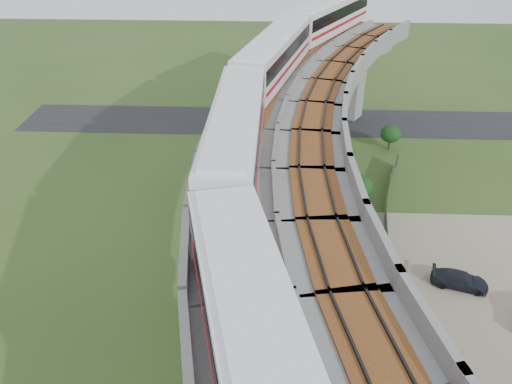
% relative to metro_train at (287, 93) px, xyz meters
% --- Properties ---
extents(ground, '(160.00, 160.00, 0.00)m').
position_rel_metro_train_xyz_m(ground, '(-0.75, -6.94, -12.31)').
color(ground, '#365020').
rests_on(ground, ground).
extents(dirt_lot, '(18.00, 26.00, 0.04)m').
position_rel_metro_train_xyz_m(dirt_lot, '(13.25, -8.94, -12.29)').
color(dirt_lot, gray).
rests_on(dirt_lot, ground).
extents(asphalt_road, '(60.00, 8.00, 0.03)m').
position_rel_metro_train_xyz_m(asphalt_road, '(-0.75, 23.06, -12.29)').
color(asphalt_road, '#232326').
rests_on(asphalt_road, ground).
extents(viaduct, '(19.58, 73.98, 11.40)m').
position_rel_metro_train_xyz_m(viaduct, '(3.09, -6.94, -3.26)').
color(viaduct, '#99968E').
rests_on(viaduct, ground).
extents(metro_train, '(14.02, 60.89, 3.64)m').
position_rel_metro_train_xyz_m(metro_train, '(0.00, 0.00, 0.00)').
color(metro_train, white).
rests_on(metro_train, ground).
extents(fence, '(3.87, 38.73, 1.50)m').
position_rel_metro_train_xyz_m(fence, '(9.00, -6.94, -11.56)').
color(fence, '#2D382D').
rests_on(fence, ground).
extents(tree_0, '(2.15, 2.15, 2.72)m').
position_rel_metro_train_xyz_m(tree_0, '(11.42, 16.31, -10.51)').
color(tree_0, '#382314').
rests_on(tree_0, ground).
extents(tree_1, '(2.42, 2.42, 2.77)m').
position_rel_metro_train_xyz_m(tree_1, '(6.71, 5.48, -10.57)').
color(tree_1, '#382314').
rests_on(tree_1, ground).
extents(tree_2, '(2.22, 2.22, 2.73)m').
position_rel_metro_train_xyz_m(tree_2, '(5.94, -3.49, -10.53)').
color(tree_2, '#382314').
rests_on(tree_2, ground).
extents(tree_3, '(2.91, 2.91, 3.59)m').
position_rel_metro_train_xyz_m(tree_3, '(5.63, -11.64, -9.96)').
color(tree_3, '#382314').
rests_on(tree_3, ground).
extents(car_dark, '(4.16, 2.55, 1.13)m').
position_rel_metro_train_xyz_m(car_dark, '(12.48, -4.97, -11.70)').
color(car_dark, black).
rests_on(car_dark, dirt_lot).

